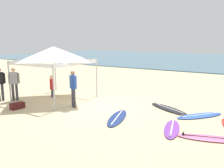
{
  "coord_description": "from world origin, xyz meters",
  "views": [
    {
      "loc": [
        6.26,
        -8.57,
        3.03
      ],
      "look_at": [
        0.4,
        0.67,
        1.0
      ],
      "focal_mm": 37.38,
      "sensor_mm": 36.0,
      "label": 1
    }
  ],
  "objects_px": {
    "surfboard_blue": "(199,116)",
    "person_grey": "(14,82)",
    "person_red": "(52,85)",
    "surfboard_purple": "(172,129)",
    "canopy_tent": "(54,53)",
    "gear_bag_near_tent": "(17,106)",
    "person_black": "(0,82)",
    "surfboard_black": "(168,109)",
    "surfboard_pink": "(209,138)",
    "surfboard_navy": "(117,117)",
    "person_blue": "(73,86)"
  },
  "relations": [
    {
      "from": "surfboard_purple",
      "to": "surfboard_navy",
      "type": "height_order",
      "value": "same"
    },
    {
      "from": "surfboard_blue",
      "to": "person_black",
      "type": "distance_m",
      "value": 9.63
    },
    {
      "from": "person_red",
      "to": "surfboard_navy",
      "type": "bearing_deg",
      "value": -13.88
    },
    {
      "from": "person_grey",
      "to": "surfboard_black",
      "type": "bearing_deg",
      "value": 20.56
    },
    {
      "from": "surfboard_blue",
      "to": "person_grey",
      "type": "xyz_separation_m",
      "value": [
        -8.59,
        -2.4,
        0.95
      ]
    },
    {
      "from": "surfboard_blue",
      "to": "person_grey",
      "type": "bearing_deg",
      "value": -164.4
    },
    {
      "from": "surfboard_black",
      "to": "person_red",
      "type": "relative_size",
      "value": 1.84
    },
    {
      "from": "surfboard_pink",
      "to": "surfboard_blue",
      "type": "height_order",
      "value": "same"
    },
    {
      "from": "surfboard_black",
      "to": "person_red",
      "type": "xyz_separation_m",
      "value": [
        -6.2,
        -1.08,
        0.62
      ]
    },
    {
      "from": "canopy_tent",
      "to": "surfboard_navy",
      "type": "xyz_separation_m",
      "value": [
        4.48,
        -1.03,
        -2.35
      ]
    },
    {
      "from": "surfboard_black",
      "to": "person_black",
      "type": "distance_m",
      "value": 8.4
    },
    {
      "from": "person_black",
      "to": "person_red",
      "type": "height_order",
      "value": "person_black"
    },
    {
      "from": "surfboard_black",
      "to": "person_red",
      "type": "height_order",
      "value": "person_red"
    },
    {
      "from": "surfboard_black",
      "to": "person_grey",
      "type": "relative_size",
      "value": 1.29
    },
    {
      "from": "canopy_tent",
      "to": "surfboard_navy",
      "type": "bearing_deg",
      "value": -12.92
    },
    {
      "from": "surfboard_pink",
      "to": "person_grey",
      "type": "bearing_deg",
      "value": -178.53
    },
    {
      "from": "canopy_tent",
      "to": "gear_bag_near_tent",
      "type": "relative_size",
      "value": 5.47
    },
    {
      "from": "person_blue",
      "to": "person_grey",
      "type": "xyz_separation_m",
      "value": [
        -3.34,
        -0.7,
        0.0
      ]
    },
    {
      "from": "surfboard_pink",
      "to": "person_red",
      "type": "height_order",
      "value": "person_red"
    },
    {
      "from": "person_red",
      "to": "gear_bag_near_tent",
      "type": "height_order",
      "value": "person_red"
    },
    {
      "from": "person_red",
      "to": "person_black",
      "type": "bearing_deg",
      "value": -127.14
    },
    {
      "from": "canopy_tent",
      "to": "person_red",
      "type": "bearing_deg",
      "value": 156.67
    },
    {
      "from": "canopy_tent",
      "to": "surfboard_black",
      "type": "height_order",
      "value": "canopy_tent"
    },
    {
      "from": "surfboard_blue",
      "to": "person_grey",
      "type": "height_order",
      "value": "person_grey"
    },
    {
      "from": "surfboard_black",
      "to": "canopy_tent",
      "type": "bearing_deg",
      "value": -167.68
    },
    {
      "from": "surfboard_black",
      "to": "person_grey",
      "type": "bearing_deg",
      "value": -159.44
    },
    {
      "from": "surfboard_purple",
      "to": "gear_bag_near_tent",
      "type": "height_order",
      "value": "gear_bag_near_tent"
    },
    {
      "from": "person_grey",
      "to": "gear_bag_near_tent",
      "type": "height_order",
      "value": "person_grey"
    },
    {
      "from": "canopy_tent",
      "to": "person_red",
      "type": "distance_m",
      "value": 1.79
    },
    {
      "from": "surfboard_black",
      "to": "person_blue",
      "type": "bearing_deg",
      "value": -152.59
    },
    {
      "from": "canopy_tent",
      "to": "person_grey",
      "type": "xyz_separation_m",
      "value": [
        -1.41,
        -1.43,
        -1.4
      ]
    },
    {
      "from": "surfboard_pink",
      "to": "surfboard_navy",
      "type": "bearing_deg",
      "value": 177.27
    },
    {
      "from": "surfboard_blue",
      "to": "person_blue",
      "type": "height_order",
      "value": "person_blue"
    },
    {
      "from": "surfboard_navy",
      "to": "person_red",
      "type": "distance_m",
      "value": 5.1
    },
    {
      "from": "surfboard_blue",
      "to": "surfboard_purple",
      "type": "xyz_separation_m",
      "value": [
        -0.49,
        -2.0,
        0.0
      ]
    },
    {
      "from": "surfboard_pink",
      "to": "surfboard_navy",
      "type": "xyz_separation_m",
      "value": [
        -3.46,
        0.17,
        -0.0
      ]
    },
    {
      "from": "surfboard_pink",
      "to": "surfboard_purple",
      "type": "relative_size",
      "value": 1.04
    },
    {
      "from": "canopy_tent",
      "to": "gear_bag_near_tent",
      "type": "xyz_separation_m",
      "value": [
        -0.04,
        -2.31,
        -2.25
      ]
    },
    {
      "from": "canopy_tent",
      "to": "surfboard_navy",
      "type": "distance_m",
      "value": 5.17
    },
    {
      "from": "surfboard_navy",
      "to": "person_red",
      "type": "height_order",
      "value": "person_red"
    },
    {
      "from": "surfboard_pink",
      "to": "surfboard_blue",
      "type": "bearing_deg",
      "value": 109.41
    },
    {
      "from": "surfboard_blue",
      "to": "surfboard_black",
      "type": "height_order",
      "value": "same"
    },
    {
      "from": "surfboard_purple",
      "to": "person_grey",
      "type": "distance_m",
      "value": 8.17
    },
    {
      "from": "canopy_tent",
      "to": "surfboard_black",
      "type": "relative_size",
      "value": 1.48
    },
    {
      "from": "surfboard_navy",
      "to": "person_blue",
      "type": "height_order",
      "value": "person_blue"
    },
    {
      "from": "person_black",
      "to": "canopy_tent",
      "type": "bearing_deg",
      "value": 43.26
    },
    {
      "from": "canopy_tent",
      "to": "surfboard_purple",
      "type": "relative_size",
      "value": 1.7
    },
    {
      "from": "person_red",
      "to": "surfboard_purple",
      "type": "bearing_deg",
      "value": -9.73
    },
    {
      "from": "person_blue",
      "to": "surfboard_pink",
      "type": "bearing_deg",
      "value": -4.42
    },
    {
      "from": "surfboard_pink",
      "to": "person_blue",
      "type": "height_order",
      "value": "person_blue"
    }
  ]
}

